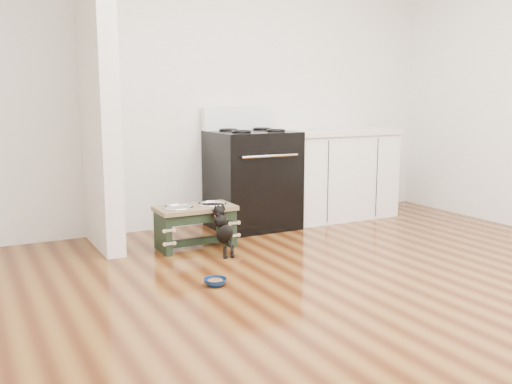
# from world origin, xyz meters

# --- Properties ---
(ground) EXTENTS (5.00, 5.00, 0.00)m
(ground) POSITION_xyz_m (0.00, 0.00, 0.00)
(ground) COLOR #401D0B
(ground) RESTS_ON ground
(room_shell) EXTENTS (5.00, 5.00, 5.00)m
(room_shell) POSITION_xyz_m (0.00, 0.00, 1.62)
(room_shell) COLOR silver
(room_shell) RESTS_ON ground
(partition_wall) EXTENTS (0.15, 0.80, 2.70)m
(partition_wall) POSITION_xyz_m (-1.18, 2.10, 1.35)
(partition_wall) COLOR silver
(partition_wall) RESTS_ON ground
(oven_range) EXTENTS (0.76, 0.69, 1.14)m
(oven_range) POSITION_xyz_m (0.25, 2.16, 0.48)
(oven_range) COLOR black
(oven_range) RESTS_ON ground
(cabinet_run) EXTENTS (1.24, 0.64, 0.91)m
(cabinet_run) POSITION_xyz_m (1.23, 2.18, 0.45)
(cabinet_run) COLOR white
(cabinet_run) RESTS_ON ground
(dog_feeder) EXTENTS (0.64, 0.34, 0.37)m
(dog_feeder) POSITION_xyz_m (-0.52, 1.70, 0.25)
(dog_feeder) COLOR black
(dog_feeder) RESTS_ON ground
(puppy) EXTENTS (0.11, 0.33, 0.39)m
(puppy) POSITION_xyz_m (-0.40, 1.40, 0.21)
(puppy) COLOR black
(puppy) RESTS_ON ground
(floor_bowl) EXTENTS (0.18, 0.18, 0.05)m
(floor_bowl) POSITION_xyz_m (-0.76, 0.75, 0.02)
(floor_bowl) COLOR navy
(floor_bowl) RESTS_ON ground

